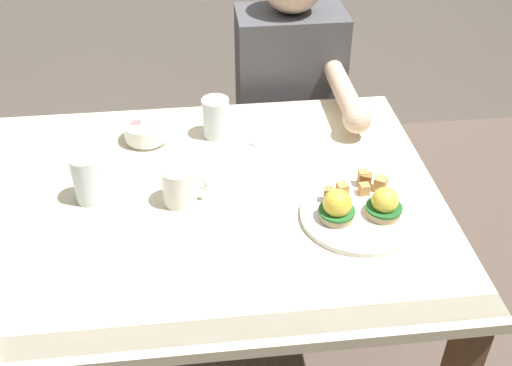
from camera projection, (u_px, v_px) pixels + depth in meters
dining_table at (196, 234)px, 1.54m from camera, size 1.20×0.90×0.74m
eggs_benedict_plate at (358, 209)px, 1.41m from camera, size 0.27×0.27×0.09m
fruit_bowl at (146, 131)px, 1.67m from camera, size 0.12×0.12×0.06m
coffee_mug at (180, 185)px, 1.44m from camera, size 0.11×0.08×0.09m
fork at (268, 135)px, 1.70m from camera, size 0.13×0.11×0.00m
water_glass_near at (216, 120)px, 1.68m from camera, size 0.07×0.07×0.11m
water_glass_far at (88, 182)px, 1.45m from camera, size 0.07×0.07×0.12m
diner_person at (291, 102)px, 2.04m from camera, size 0.34×0.54×1.14m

